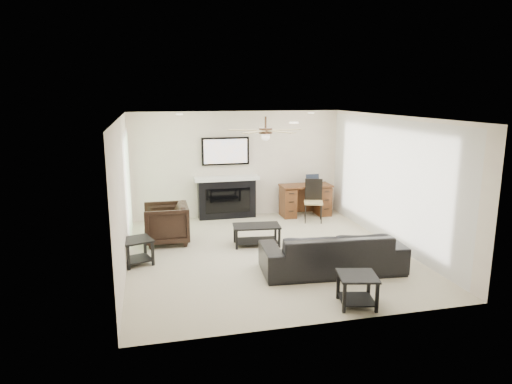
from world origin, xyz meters
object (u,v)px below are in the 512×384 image
armchair (166,224)px  coffee_table (257,235)px  desk (305,200)px  fireplace_unit (227,178)px  sofa (332,252)px

armchair → coffee_table: size_ratio=0.96×
desk → fireplace_unit: bearing=173.1°
sofa → desk: size_ratio=1.91×
sofa → coffee_table: sofa is taller
sofa → fireplace_unit: bearing=-68.8°
coffee_table → desk: (1.66, 1.88, 0.18)m
armchair → desk: size_ratio=0.71×
desk → armchair: bearing=-158.5°
sofa → fireplace_unit: (-1.11, 3.70, 0.62)m
sofa → armchair: size_ratio=2.70×
armchair → fireplace_unit: fireplace_unit is taller
armchair → desk: (3.36, 1.33, -0.01)m
armchair → fireplace_unit: bearing=136.7°
fireplace_unit → desk: 1.98m
sofa → desk: (0.76, 3.48, 0.04)m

